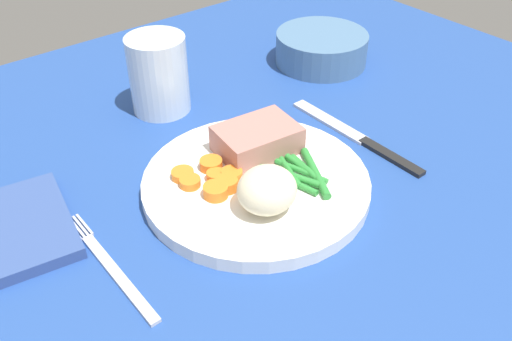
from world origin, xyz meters
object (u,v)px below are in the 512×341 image
meat_portion (257,139)px  salad_bowl (321,46)px  dinner_plate (256,184)px  knife (358,138)px  fork (110,266)px  water_glass (159,80)px

meat_portion → salad_bowl: (23.70, 13.70, -0.53)cm
dinner_plate → knife: 15.87cm
dinner_plate → meat_portion: (3.30, 3.85, 2.36)cm
meat_portion → salad_bowl: same height
dinner_plate → meat_portion: bearing=49.4°
knife → salad_bowl: (11.15, 17.83, 2.43)cm
meat_portion → knife: bearing=-18.2°
dinner_plate → fork: size_ratio=1.47×
salad_bowl → fork: bearing=-158.2°
meat_portion → knife: size_ratio=0.43×
water_glass → dinner_plate: bearing=-93.1°
fork → water_glass: water_glass is taller
fork → knife: size_ratio=0.81×
knife → water_glass: water_glass is taller
water_glass → salad_bowl: bearing=-7.9°
water_glass → meat_portion: bearing=-82.9°
fork → salad_bowl: bearing=24.9°
dinner_plate → salad_bowl: bearing=33.0°
water_glass → knife: bearing=-55.5°
meat_portion → knife: 13.54cm
dinner_plate → fork: (-17.57, -0.26, -0.60)cm
meat_portion → water_glass: size_ratio=0.89×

